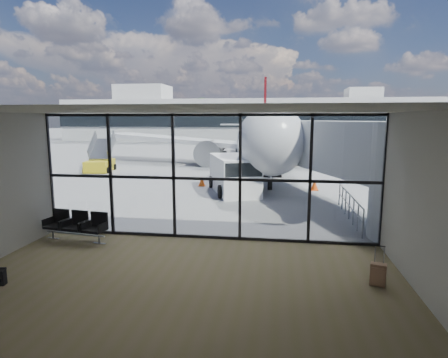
% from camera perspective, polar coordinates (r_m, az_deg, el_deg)
% --- Properties ---
extents(ground, '(220.00, 220.00, 0.00)m').
position_cam_1_polar(ground, '(53.12, 5.57, 4.46)').
color(ground, slate).
rests_on(ground, ground).
extents(lounge_shell, '(12.02, 8.01, 4.51)m').
position_cam_1_polar(lounge_shell, '(8.62, -8.76, -2.00)').
color(lounge_shell, brown).
rests_on(lounge_shell, ground).
extents(glass_curtain_wall, '(12.10, 0.12, 4.50)m').
position_cam_1_polar(glass_curtain_wall, '(13.28, -2.68, 0.24)').
color(glass_curtain_wall, white).
rests_on(glass_curtain_wall, ground).
extents(jet_bridge, '(8.00, 16.50, 4.33)m').
position_cam_1_polar(jet_bridge, '(20.16, 15.13, 4.45)').
color(jet_bridge, '#B0B3B6').
rests_on(jet_bridge, ground).
extents(apron_railing, '(0.06, 5.46, 1.11)m').
position_cam_1_polar(apron_railing, '(17.05, 18.58, -3.46)').
color(apron_railing, gray).
rests_on(apron_railing, ground).
extents(far_terminal, '(80.00, 12.20, 11.00)m').
position_cam_1_polar(far_terminal, '(74.92, 5.99, 9.03)').
color(far_terminal, silver).
rests_on(far_terminal, ground).
extents(tree_0, '(4.95, 4.95, 7.12)m').
position_cam_1_polar(tree_0, '(97.27, -21.21, 8.74)').
color(tree_0, '#382619').
rests_on(tree_0, ground).
extents(tree_1, '(5.61, 5.61, 8.07)m').
position_cam_1_polar(tree_1, '(94.49, -18.02, 9.29)').
color(tree_1, '#382619').
rests_on(tree_1, ground).
extents(tree_2, '(6.27, 6.27, 9.03)m').
position_cam_1_polar(tree_2, '(92.02, -14.63, 9.84)').
color(tree_2, '#382619').
rests_on(tree_2, ground).
extents(tree_3, '(4.95, 4.95, 7.12)m').
position_cam_1_polar(tree_3, '(89.86, -11.03, 9.20)').
color(tree_3, '#382619').
rests_on(tree_3, ground).
extents(tree_4, '(5.61, 5.61, 8.07)m').
position_cam_1_polar(tree_4, '(88.08, -7.30, 9.70)').
color(tree_4, '#382619').
rests_on(tree_4, ground).
extents(tree_5, '(6.27, 6.27, 9.03)m').
position_cam_1_polar(tree_5, '(86.68, -3.42, 10.18)').
color(tree_5, '#382619').
rests_on(tree_5, ground).
extents(seating_row, '(2.36, 0.98, 1.05)m').
position_cam_1_polar(seating_row, '(14.44, -21.44, -6.42)').
color(seating_row, gray).
rests_on(seating_row, ground).
extents(suitcase, '(0.44, 0.36, 1.06)m').
position_cam_1_polar(suitcase, '(10.77, 22.42, -13.28)').
color(suitcase, '#84614A').
rests_on(suitcase, ground).
extents(airliner, '(33.32, 38.61, 9.94)m').
position_cam_1_polar(airliner, '(37.51, 6.50, 7.15)').
color(airliner, silver).
rests_on(airliner, ground).
extents(service_van, '(3.62, 5.33, 2.13)m').
position_cam_1_polar(service_van, '(21.94, 1.59, 0.74)').
color(service_van, white).
rests_on(service_van, ground).
extents(belt_loader, '(2.56, 4.39, 1.92)m').
position_cam_1_polar(belt_loader, '(36.96, -1.57, 3.47)').
color(belt_loader, black).
rests_on(belt_loader, ground).
extents(mobile_stairs, '(2.47, 3.97, 2.62)m').
position_cam_1_polar(mobile_stairs, '(32.56, -18.34, 2.21)').
color(mobile_stairs, gold).
rests_on(mobile_stairs, ground).
extents(traffic_cone_a, '(0.45, 0.45, 0.65)m').
position_cam_1_polar(traffic_cone_a, '(27.08, 1.07, 0.67)').
color(traffic_cone_a, '#EE3A0C').
rests_on(traffic_cone_a, ground).
extents(traffic_cone_b, '(0.46, 0.46, 0.65)m').
position_cam_1_polar(traffic_cone_b, '(24.29, -3.39, -0.33)').
color(traffic_cone_b, '#FF5B0D').
rests_on(traffic_cone_b, ground).
extents(traffic_cone_c, '(0.47, 0.47, 0.67)m').
position_cam_1_polar(traffic_cone_c, '(23.46, 13.62, -0.88)').
color(traffic_cone_c, '#D1440B').
rests_on(traffic_cone_c, ground).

